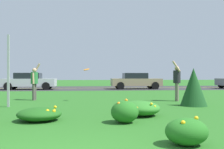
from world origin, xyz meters
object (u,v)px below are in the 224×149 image
at_px(car_silver_center_left, 29,81).
at_px(person_thrower_green_shirt, 34,81).
at_px(frisbee_orange, 87,70).
at_px(person_catcher_dark_shirt, 177,80).
at_px(sign_post_near_path, 8,71).
at_px(car_tan_center_right, 136,81).

bearing_deg(car_silver_center_left, person_thrower_green_shirt, -76.08).
relative_size(person_thrower_green_shirt, frisbee_orange, 6.37).
relative_size(person_thrower_green_shirt, person_catcher_dark_shirt, 0.96).
xyz_separation_m(person_catcher_dark_shirt, frisbee_orange, (-4.24, 0.42, 0.49)).
height_order(sign_post_near_path, car_silver_center_left, sign_post_near_path).
bearing_deg(sign_post_near_path, person_thrower_green_shirt, 80.50).
bearing_deg(person_catcher_dark_shirt, person_thrower_green_shirt, 170.46).
distance_m(person_thrower_green_shirt, frisbee_orange, 2.69).
relative_size(sign_post_near_path, car_tan_center_right, 0.61).
height_order(car_silver_center_left, car_tan_center_right, same).
xyz_separation_m(person_thrower_green_shirt, car_silver_center_left, (-2.44, 9.84, -0.21)).
bearing_deg(person_thrower_green_shirt, car_tan_center_right, 54.50).
bearing_deg(car_tan_center_right, person_thrower_green_shirt, -125.50).
bearing_deg(person_catcher_dark_shirt, frisbee_orange, 174.35).
bearing_deg(car_tan_center_right, sign_post_near_path, -120.89).
relative_size(sign_post_near_path, car_silver_center_left, 0.61).
bearing_deg(sign_post_near_path, car_tan_center_right, 59.11).
bearing_deg(car_tan_center_right, car_silver_center_left, 180.00).
relative_size(person_catcher_dark_shirt, car_silver_center_left, 0.42).
relative_size(person_catcher_dark_shirt, car_tan_center_right, 0.42).
height_order(sign_post_near_path, person_catcher_dark_shirt, sign_post_near_path).
bearing_deg(person_catcher_dark_shirt, car_silver_center_left, 130.02).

